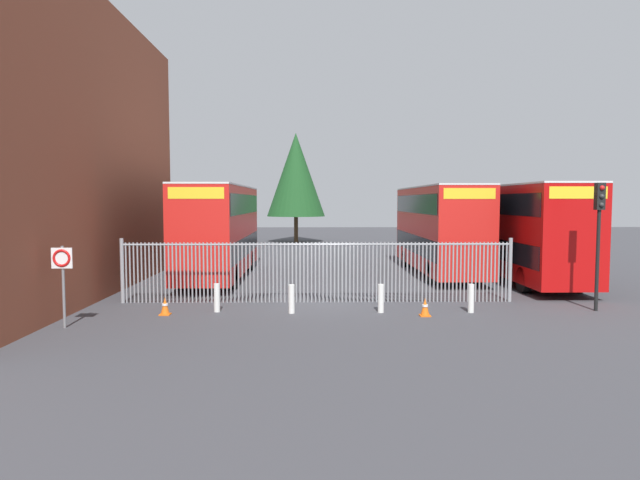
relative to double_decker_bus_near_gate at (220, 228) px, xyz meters
The scene contains 15 objects.
ground_plane 5.55m from the double_decker_bus_near_gate, 17.90° to the left, with size 100.00×100.00×0.00m, color #3D3D42.
palisade_fence 8.02m from the double_decker_bus_near_gate, 54.67° to the right, with size 14.27×0.14×2.35m.
double_decker_bus_near_gate is the anchor object (origin of this frame).
double_decker_bus_behind_fence_left 14.08m from the double_decker_bus_near_gate, ahead, with size 2.54×10.81×4.42m.
double_decker_bus_behind_fence_right 10.90m from the double_decker_bus_near_gate, ahead, with size 2.54×10.81×4.42m.
double_decker_bus_far_back 18.68m from the double_decker_bus_near_gate, 40.11° to the left, with size 2.54×10.81×4.42m.
bollard_near_left 8.49m from the double_decker_bus_near_gate, 81.56° to the right, with size 0.20×0.20×0.95m, color silver.
bollard_center_front 9.42m from the double_decker_bus_near_gate, 66.27° to the right, with size 0.20×0.20×0.95m, color silver.
bollard_near_right 10.88m from the double_decker_bus_near_gate, 51.48° to the right, with size 0.20×0.20×0.95m, color silver.
bollard_far_right 12.96m from the double_decker_bus_near_gate, 41.07° to the right, with size 0.20×0.20×0.95m, color silver.
traffic_cone_by_gate 8.91m from the double_decker_bus_near_gate, 92.58° to the right, with size 0.34×0.34×0.59m.
traffic_cone_mid_forecourt 12.22m from the double_decker_bus_near_gate, 48.22° to the right, with size 0.34×0.34×0.59m.
speed_limit_sign_post 10.86m from the double_decker_bus_near_gate, 105.19° to the right, with size 0.60×0.14×2.40m.
traffic_light_kerbside 16.21m from the double_decker_bus_near_gate, 30.49° to the right, with size 0.28×0.33×4.30m.
tree_tall_back 23.28m from the double_decker_bus_near_gate, 82.41° to the left, with size 5.15×5.15×9.70m.
Camera 1 is at (-0.41, -19.99, 3.69)m, focal length 31.05 mm.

